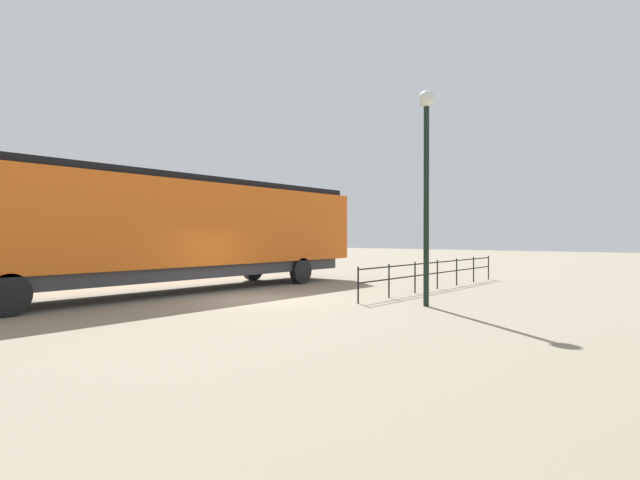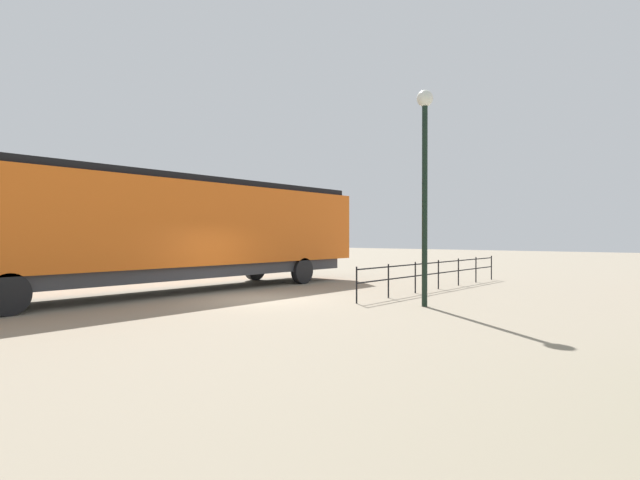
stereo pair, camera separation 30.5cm
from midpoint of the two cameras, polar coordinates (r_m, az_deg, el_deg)
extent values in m
plane|color=gray|center=(16.90, -6.13, -6.47)|extent=(120.00, 120.00, 0.00)
cube|color=orange|center=(19.28, -16.03, 1.68)|extent=(3.18, 17.86, 2.91)
cube|color=black|center=(24.55, -1.04, 0.42)|extent=(3.06, 2.36, 2.04)
cube|color=black|center=(19.38, -16.04, 6.35)|extent=(2.86, 17.14, 0.24)
cube|color=#38383D|center=(19.32, -16.02, -3.31)|extent=(2.86, 16.43, 0.45)
cylinder|color=black|center=(24.09, -6.80, -3.09)|extent=(0.30, 1.10, 1.10)
cylinder|color=black|center=(22.12, -1.57, -3.40)|extent=(0.30, 1.10, 1.10)
cylinder|color=black|center=(15.38, -30.59, -5.16)|extent=(0.30, 1.10, 1.10)
cylinder|color=black|center=(15.33, 11.97, 3.77)|extent=(0.16, 0.16, 5.86)
sphere|color=silver|center=(15.81, 11.99, 14.95)|extent=(0.48, 0.48, 0.48)
cube|color=black|center=(20.42, 13.27, -2.40)|extent=(0.04, 10.90, 0.04)
cube|color=black|center=(20.45, 13.27, -3.56)|extent=(0.04, 10.90, 0.04)
cylinder|color=black|center=(15.73, 4.59, -4.95)|extent=(0.05, 0.05, 1.11)
cylinder|color=black|center=(17.26, 8.01, -4.48)|extent=(0.05, 0.05, 1.11)
cylinder|color=black|center=(18.83, 10.87, -4.07)|extent=(0.05, 0.05, 1.11)
cylinder|color=black|center=(20.45, 13.27, -3.71)|extent=(0.05, 0.05, 1.11)
cylinder|color=black|center=(22.10, 15.32, -3.40)|extent=(0.05, 0.05, 1.11)
cylinder|color=black|center=(23.77, 17.08, -3.14)|extent=(0.05, 0.05, 1.11)
cylinder|color=black|center=(25.46, 18.61, -2.90)|extent=(0.05, 0.05, 1.11)
camera|label=1|loc=(0.15, -89.53, 0.00)|focal=29.19mm
camera|label=2|loc=(0.15, 90.47, 0.00)|focal=29.19mm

